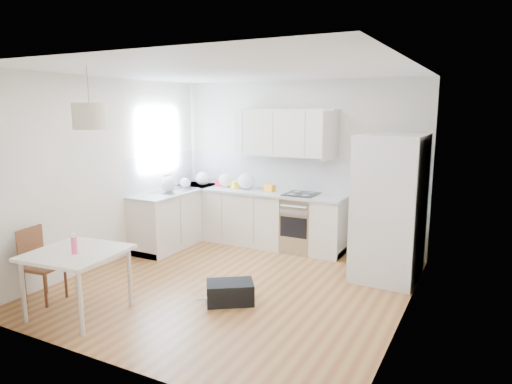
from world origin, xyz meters
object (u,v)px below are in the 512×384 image
refrigerator (391,208)px  gym_bag (230,292)px  dining_chair (44,265)px  dining_table (77,258)px

refrigerator → gym_bag: (-1.48, -1.71, -0.84)m
refrigerator → dining_chair: bearing=-140.7°
refrigerator → gym_bag: size_ratio=3.55×
refrigerator → dining_table: refrigerator is taller
gym_bag → dining_table: bearing=-176.7°
gym_bag → dining_chair: bearing=171.5°
refrigerator → dining_chair: size_ratio=2.20×
refrigerator → dining_chair: refrigerator is taller
dining_table → dining_chair: size_ratio=1.15×
refrigerator → dining_chair: (-3.45, -2.67, -0.53)m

